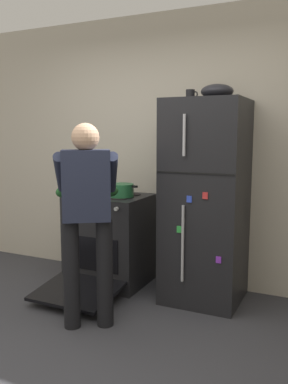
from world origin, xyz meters
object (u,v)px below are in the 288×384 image
Objects in this scene: refrigerator at (206,202)px; person_cook at (87,206)px; stove_range at (109,240)px; mixing_bowl at (217,91)px; red_pot at (121,190)px; coffee_mug at (191,95)px.

refrigerator reaches higher than person_cook.
mixing_bowl is at bearing 0.95° from stove_range.
person_cook reaches higher than red_pot.
coffee_mug reaches higher than stove_range.
stove_range is 3.55× the size of red_pot.
refrigerator is 5.30× the size of red_pot.
refrigerator is 0.97m from coffee_mug.
coffee_mug is at bearing 169.01° from mixing_bowl.
stove_range is 1.64m from coffee_mug.
refrigerator is 6.49× the size of mixing_bowl.
person_cook is at bearing -79.64° from red_pot.
stove_range is at bearing 109.67° from person_cook.
mixing_bowl reaches higher than stove_range.
stove_range is 4.34× the size of mixing_bowl.
refrigerator is at bearing 1.00° from stove_range.
red_pot is at bearing -171.41° from coffee_mug.
coffee_mug is 0.26m from mixing_bowl.
coffee_mug is (0.82, 0.07, 1.42)m from stove_range.
person_cook is 5.71× the size of mixing_bowl.
coffee_mug is at bearing 8.59° from red_pot.
mixing_bowl is (0.76, 0.90, 0.92)m from person_cook.
coffee_mug is at bearing 61.95° from person_cook.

